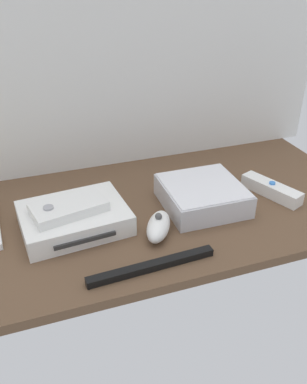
{
  "coord_description": "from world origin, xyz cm",
  "views": [
    {
      "loc": [
        -25.22,
        -72.25,
        49.09
      ],
      "look_at": [
        0.0,
        0.0,
        4.0
      ],
      "focal_mm": 38.27,
      "sensor_mm": 36.0,
      "label": 1
    }
  ],
  "objects_px": {
    "mini_computer": "(202,195)",
    "remote_wand": "(271,189)",
    "remote_classic_pad": "(68,207)",
    "sensor_bar": "(152,266)",
    "game_console": "(74,218)",
    "remote_nunchuk": "(158,226)"
  },
  "relations": [
    {
      "from": "mini_computer",
      "to": "remote_wand",
      "type": "bearing_deg",
      "value": -4.3
    },
    {
      "from": "remote_classic_pad",
      "to": "sensor_bar",
      "type": "bearing_deg",
      "value": -67.73
    },
    {
      "from": "mini_computer",
      "to": "sensor_bar",
      "type": "height_order",
      "value": "mini_computer"
    },
    {
      "from": "sensor_bar",
      "to": "mini_computer",
      "type": "bearing_deg",
      "value": 40.6
    },
    {
      "from": "remote_wand",
      "to": "game_console",
      "type": "bearing_deg",
      "value": 155.87
    },
    {
      "from": "remote_classic_pad",
      "to": "mini_computer",
      "type": "bearing_deg",
      "value": -12.91
    },
    {
      "from": "remote_classic_pad",
      "to": "sensor_bar",
      "type": "xyz_separation_m",
      "value": [
        0.12,
        -0.17,
        -0.05
      ]
    },
    {
      "from": "remote_nunchuk",
      "to": "remote_wand",
      "type": "bearing_deg",
      "value": 41.23
    },
    {
      "from": "mini_computer",
      "to": "remote_wand",
      "type": "relative_size",
      "value": 1.14
    },
    {
      "from": "remote_wand",
      "to": "remote_nunchuk",
      "type": "relative_size",
      "value": 1.39
    },
    {
      "from": "remote_nunchuk",
      "to": "remote_classic_pad",
      "type": "height_order",
      "value": "remote_classic_pad"
    },
    {
      "from": "mini_computer",
      "to": "remote_wand",
      "type": "xyz_separation_m",
      "value": [
        0.17,
        -0.01,
        -0.01
      ]
    },
    {
      "from": "mini_computer",
      "to": "remote_nunchuk",
      "type": "relative_size",
      "value": 1.59
    },
    {
      "from": "mini_computer",
      "to": "game_console",
      "type": "bearing_deg",
      "value": 178.17
    },
    {
      "from": "game_console",
      "to": "remote_classic_pad",
      "type": "relative_size",
      "value": 1.42
    },
    {
      "from": "mini_computer",
      "to": "remote_classic_pad",
      "type": "xyz_separation_m",
      "value": [
        -0.29,
        0.0,
        0.03
      ]
    },
    {
      "from": "game_console",
      "to": "remote_nunchuk",
      "type": "relative_size",
      "value": 2.06
    },
    {
      "from": "mini_computer",
      "to": "remote_classic_pad",
      "type": "bearing_deg",
      "value": 179.29
    },
    {
      "from": "game_console",
      "to": "remote_wand",
      "type": "xyz_separation_m",
      "value": [
        0.45,
        -0.02,
        -0.01
      ]
    },
    {
      "from": "mini_computer",
      "to": "remote_nunchuk",
      "type": "height_order",
      "value": "mini_computer"
    },
    {
      "from": "game_console",
      "to": "sensor_bar",
      "type": "xyz_separation_m",
      "value": [
        0.11,
        -0.17,
        -0.01
      ]
    },
    {
      "from": "game_console",
      "to": "sensor_bar",
      "type": "relative_size",
      "value": 0.93
    }
  ]
}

